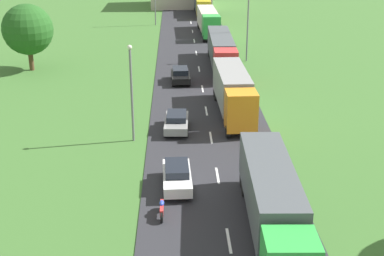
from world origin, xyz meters
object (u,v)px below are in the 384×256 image
tree_oak (28,30)px  truck_third (221,50)px  truck_fifth (202,2)px  truck_fourth (208,20)px  car_second (177,176)px  lamppost_third (248,20)px  motorcycle_courier (162,209)px  truck_lead (272,199)px  truck_second (233,91)px  car_fourth (180,75)px  lamppost_second (131,88)px  car_third (177,122)px

tree_oak → truck_third: bearing=0.5°
truck_fifth → truck_fourth: bearing=-89.9°
car_second → lamppost_third: (8.74, 32.80, 4.15)m
motorcycle_courier → truck_lead: bearing=-16.9°
truck_lead → truck_second: bearing=90.4°
car_fourth → truck_lead: bearing=-81.0°
truck_second → motorcycle_courier: truck_second is taller
lamppost_second → tree_oak: 25.14m
truck_third → tree_oak: tree_oak is taller
lamppost_third → tree_oak: 25.50m
truck_fourth → lamppost_second: lamppost_second is taller
car_third → lamppost_third: 24.83m
truck_second → car_second: bearing=-110.3°
lamppost_third → car_fourth: bearing=-132.2°
car_second → tree_oak: size_ratio=0.58×
truck_fifth → truck_lead: bearing=-89.9°
car_second → lamppost_third: size_ratio=0.49×
car_second → tree_oak: bearing=119.4°
truck_second → tree_oak: 26.82m
truck_lead → car_fourth: bearing=99.0°
truck_fifth → truck_third: bearing=-89.5°
truck_fifth → lamppost_third: bearing=-83.8°
car_second → lamppost_third: 34.20m
truck_fourth → car_third: bearing=-97.3°
truck_lead → car_second: (-5.15, 5.42, -1.22)m
truck_second → lamppost_second: size_ratio=1.53×
truck_lead → lamppost_third: bearing=84.6°
car_second → lamppost_second: size_ratio=0.58×
car_second → motorcycle_courier: size_ratio=2.27×
truck_lead → car_second: truck_lead is taller
truck_second → lamppost_second: 10.31m
truck_second → truck_third: bearing=88.9°
car_fourth → lamppost_third: lamppost_third is taller
truck_fourth → lamppost_third: lamppost_third is taller
truck_lead → lamppost_third: (3.60, 38.22, 2.93)m
truck_third → car_fourth: bearing=-129.5°
car_fourth → motorcycle_courier: car_fourth is taller
lamppost_third → tree_oak: lamppost_third is taller
truck_third → tree_oak: 22.03m
truck_second → lamppost_third: (3.72, 19.18, 2.78)m
car_second → car_fourth: bearing=88.8°
truck_third → truck_fourth: truck_fourth is taller
motorcycle_courier → truck_third: bearing=79.3°
truck_third → tree_oak: (-21.88, -0.20, 2.55)m
truck_second → motorcycle_courier: bearing=-109.0°
truck_fifth → lamppost_third: 34.89m
truck_second → car_fourth: bearing=114.0°
car_fourth → tree_oak: 18.37m
car_second → motorcycle_courier: bearing=-104.2°
truck_fourth → truck_lead: bearing=-89.9°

